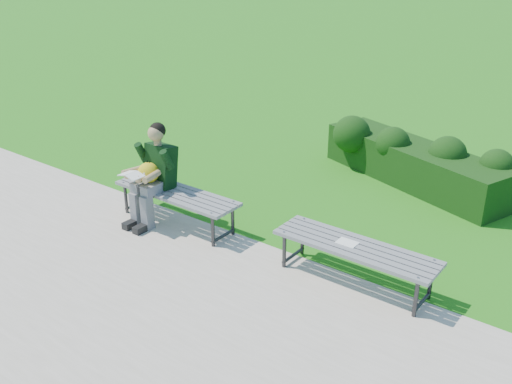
{
  "coord_description": "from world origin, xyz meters",
  "views": [
    {
      "loc": [
        3.44,
        -4.98,
        3.42
      ],
      "look_at": [
        -0.21,
        -0.14,
        0.76
      ],
      "focal_mm": 40.0,
      "sensor_mm": 36.0,
      "label": 1
    }
  ],
  "objects_px": {
    "bench_right": "(355,250)",
    "seated_boy": "(153,171)",
    "bench_left": "(176,196)",
    "hedge": "(412,159)",
    "paper_sheet": "(347,243)"
  },
  "relations": [
    {
      "from": "bench_left",
      "to": "seated_boy",
      "type": "bearing_deg",
      "value": -161.76
    },
    {
      "from": "hedge",
      "to": "bench_right",
      "type": "bearing_deg",
      "value": -77.72
    },
    {
      "from": "bench_left",
      "to": "paper_sheet",
      "type": "height_order",
      "value": "bench_left"
    },
    {
      "from": "seated_boy",
      "to": "bench_left",
      "type": "bearing_deg",
      "value": 18.24
    },
    {
      "from": "bench_left",
      "to": "bench_right",
      "type": "xyz_separation_m",
      "value": [
        2.52,
        0.12,
        0.0
      ]
    },
    {
      "from": "bench_left",
      "to": "paper_sheet",
      "type": "xyz_separation_m",
      "value": [
        2.42,
        0.12,
        0.06
      ]
    },
    {
      "from": "hedge",
      "to": "paper_sheet",
      "type": "relative_size",
      "value": 14.56
    },
    {
      "from": "bench_left",
      "to": "bench_right",
      "type": "bearing_deg",
      "value": 2.74
    },
    {
      "from": "seated_boy",
      "to": "paper_sheet",
      "type": "xyz_separation_m",
      "value": [
        2.72,
        0.22,
        -0.24
      ]
    },
    {
      "from": "seated_boy",
      "to": "paper_sheet",
      "type": "height_order",
      "value": "seated_boy"
    },
    {
      "from": "bench_right",
      "to": "seated_boy",
      "type": "bearing_deg",
      "value": -175.55
    },
    {
      "from": "paper_sheet",
      "to": "bench_left",
      "type": "bearing_deg",
      "value": -177.14
    },
    {
      "from": "bench_right",
      "to": "seated_boy",
      "type": "height_order",
      "value": "seated_boy"
    },
    {
      "from": "seated_boy",
      "to": "bench_right",
      "type": "bearing_deg",
      "value": 4.45
    },
    {
      "from": "hedge",
      "to": "bench_right",
      "type": "distance_m",
      "value": 3.18
    }
  ]
}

